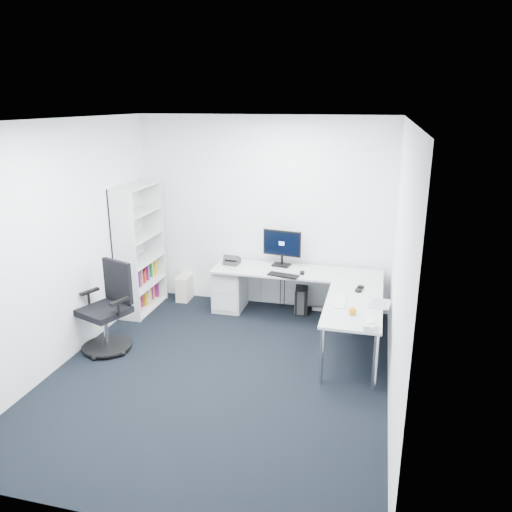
% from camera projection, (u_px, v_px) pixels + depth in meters
% --- Properties ---
extents(ground, '(4.20, 4.20, 0.00)m').
position_uv_depth(ground, '(220.00, 373.00, 5.50)').
color(ground, black).
extents(ceiling, '(4.20, 4.20, 0.00)m').
position_uv_depth(ceiling, '(213.00, 120.00, 4.69)').
color(ceiling, white).
extents(wall_back, '(3.60, 0.02, 2.70)m').
position_uv_depth(wall_back, '(264.00, 214.00, 7.04)').
color(wall_back, white).
rests_on(wall_back, ground).
extents(wall_front, '(3.60, 0.02, 2.70)m').
position_uv_depth(wall_front, '(112.00, 353.00, 3.15)').
color(wall_front, white).
rests_on(wall_front, ground).
extents(wall_left, '(0.02, 4.20, 2.70)m').
position_uv_depth(wall_left, '(62.00, 245.00, 5.51)').
color(wall_left, white).
rests_on(wall_left, ground).
extents(wall_right, '(0.02, 4.20, 2.70)m').
position_uv_depth(wall_right, '(399.00, 271.00, 4.68)').
color(wall_right, white).
rests_on(wall_right, ground).
extents(l_desk, '(2.29, 1.28, 0.67)m').
position_uv_depth(l_desk, '(292.00, 302.00, 6.57)').
color(l_desk, '#B5B7B7').
rests_on(l_desk, ground).
extents(drawer_pedestal, '(0.41, 0.51, 0.62)m').
position_uv_depth(drawer_pedestal, '(230.00, 288.00, 7.14)').
color(drawer_pedestal, '#B5B7B7').
rests_on(drawer_pedestal, ground).
extents(bookshelf, '(0.35, 0.90, 1.80)m').
position_uv_depth(bookshelf, '(140.00, 249.00, 6.95)').
color(bookshelf, silver).
rests_on(bookshelf, ground).
extents(task_chair, '(0.77, 0.77, 1.07)m').
position_uv_depth(task_chair, '(104.00, 309.00, 5.86)').
color(task_chair, black).
rests_on(task_chair, ground).
extents(black_pc_tower, '(0.22, 0.40, 0.38)m').
position_uv_depth(black_pc_tower, '(302.00, 298.00, 7.08)').
color(black_pc_tower, black).
rests_on(black_pc_tower, ground).
extents(beige_pc_tower, '(0.19, 0.40, 0.37)m').
position_uv_depth(beige_pc_tower, '(185.00, 287.00, 7.53)').
color(beige_pc_tower, beige).
rests_on(beige_pc_tower, ground).
extents(power_strip, '(0.38, 0.10, 0.04)m').
position_uv_depth(power_strip, '(325.00, 309.00, 7.13)').
color(power_strip, silver).
rests_on(power_strip, ground).
extents(monitor, '(0.56, 0.25, 0.52)m').
position_uv_depth(monitor, '(282.00, 248.00, 6.89)').
color(monitor, black).
rests_on(monitor, l_desk).
extents(black_keyboard, '(0.43, 0.22, 0.02)m').
position_uv_depth(black_keyboard, '(283.00, 275.00, 6.56)').
color(black_keyboard, black).
rests_on(black_keyboard, l_desk).
extents(mouse, '(0.07, 0.10, 0.03)m').
position_uv_depth(mouse, '(302.00, 273.00, 6.64)').
color(mouse, black).
rests_on(mouse, l_desk).
extents(desk_phone, '(0.22, 0.22, 0.14)m').
position_uv_depth(desk_phone, '(232.00, 259.00, 7.02)').
color(desk_phone, '#2B2B2E').
rests_on(desk_phone, l_desk).
extents(laptop, '(0.36, 0.35, 0.22)m').
position_uv_depth(laptop, '(381.00, 296.00, 5.60)').
color(laptop, silver).
rests_on(laptop, l_desk).
extents(white_keyboard, '(0.12, 0.41, 0.01)m').
position_uv_depth(white_keyboard, '(340.00, 301.00, 5.71)').
color(white_keyboard, silver).
rests_on(white_keyboard, l_desk).
extents(headphones, '(0.15, 0.21, 0.05)m').
position_uv_depth(headphones, '(360.00, 288.00, 6.07)').
color(headphones, black).
rests_on(headphones, l_desk).
extents(orange_fruit, '(0.09, 0.09, 0.09)m').
position_uv_depth(orange_fruit, '(352.00, 311.00, 5.36)').
color(orange_fruit, orange).
rests_on(orange_fruit, l_desk).
extents(tissue_box, '(0.12, 0.21, 0.07)m').
position_uv_depth(tissue_box, '(370.00, 326.00, 5.02)').
color(tissue_box, silver).
rests_on(tissue_box, l_desk).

